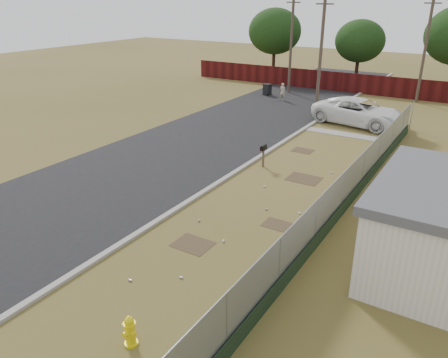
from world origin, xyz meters
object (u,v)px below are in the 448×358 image
Objects in this scene: pickup_truck at (360,112)px; trash_bin at (267,89)px; fire_hydrant at (130,331)px; pedestrian at (283,92)px; mailbox at (263,150)px.

trash_bin is at bearing 70.57° from pickup_truck.
trash_bin reaches higher than fire_hydrant.
pedestrian reaches higher than fire_hydrant.
pedestrian reaches higher than trash_bin.
pedestrian is at bearing -31.70° from trash_bin.
pickup_truck is at bearing 79.67° from mailbox.
fire_hydrant is 24.32m from pickup_truck.
pedestrian reaches higher than mailbox.
trash_bin is (-10.92, 29.81, 0.09)m from fire_hydrant.
mailbox is 11.11m from pickup_truck.
pickup_truck is 4.29× the size of pedestrian.
fire_hydrant is 29.81m from pedestrian.
mailbox reaches higher than fire_hydrant.
pedestrian is at bearing 111.08° from mailbox.
fire_hydrant is at bearing -168.19° from pickup_truck.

